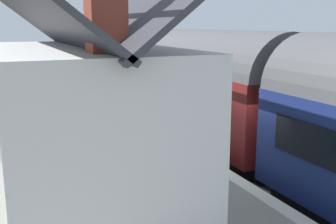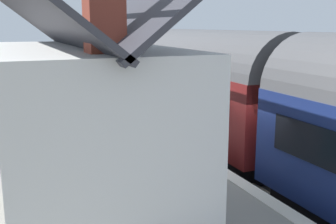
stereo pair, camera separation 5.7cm
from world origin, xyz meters
name	(u,v)px [view 1 (the left image)]	position (x,y,z in m)	size (l,w,h in m)	color
ground_plane	(267,200)	(0.00, 0.00, 0.00)	(160.00, 160.00, 0.00)	#4C473F
platform	(115,212)	(0.00, 4.07, 0.45)	(32.00, 6.14, 0.89)	gray
platform_edge_coping	(229,174)	(0.00, 1.18, 0.90)	(32.00, 0.36, 0.02)	beige
rail_near	(315,188)	(0.00, -1.62, 0.07)	(52.00, 0.08, 0.14)	gray
rail_far	(272,197)	(0.00, -0.18, 0.07)	(52.00, 0.08, 0.14)	gray
train	(281,109)	(0.73, -0.90, 2.22)	(21.47, 2.73, 4.32)	black
station_building	(85,117)	(0.17, 4.61, 2.61)	(6.57, 3.56, 5.52)	white
bench_mid_platform	(71,99)	(9.34, 3.33, 1.37)	(1.41, 0.46, 0.88)	brown
bench_near_building	(95,112)	(6.28, 3.00, 1.37)	(1.41, 0.47, 0.88)	brown
planter_by_door	(90,100)	(8.81, 2.63, 1.37)	(0.59, 0.59, 0.92)	teal
planter_bench_right	(36,97)	(11.80, 4.58, 1.15)	(1.03, 0.32, 0.55)	gray
planter_bench_left	(71,118)	(6.36, 3.86, 1.20)	(0.78, 0.32, 0.64)	gray
planter_edge_far	(115,119)	(5.40, 2.50, 1.27)	(0.37, 0.37, 0.74)	black
lamp_post_platform	(107,55)	(7.89, 2.09, 3.30)	(0.32, 0.50, 3.42)	black
station_sign_board	(129,91)	(6.28, 1.71, 2.08)	(0.96, 0.06, 1.57)	black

